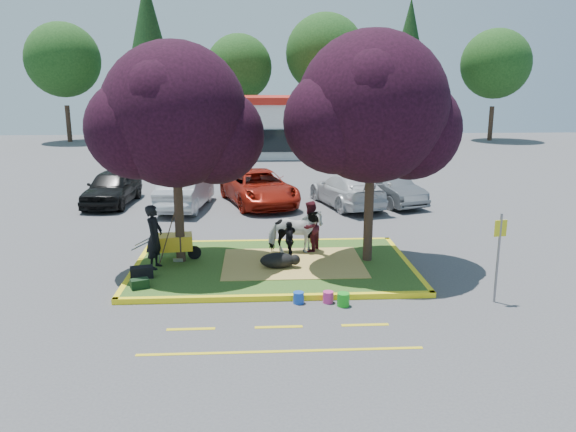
{
  "coord_description": "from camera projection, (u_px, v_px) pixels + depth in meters",
  "views": [
    {
      "loc": [
        -0.46,
        -16.1,
        5.47
      ],
      "look_at": [
        0.48,
        0.5,
        1.49
      ],
      "focal_mm": 35.0,
      "sensor_mm": 36.0,
      "label": 1
    }
  ],
  "objects": [
    {
      "name": "ground",
      "position": [
        273.0,
        268.0,
        16.93
      ],
      "size": [
        90.0,
        90.0,
        0.0
      ],
      "primitive_type": "plane",
      "color": "#424244",
      "rests_on": "ground"
    },
    {
      "name": "gear_bag_dark",
      "position": [
        142.0,
        272.0,
        15.63
      ],
      "size": [
        0.68,
        0.47,
        0.32
      ],
      "primitive_type": "cube",
      "rotation": [
        0.0,
        0.0,
        0.22
      ],
      "color": "black",
      "rests_on": "median_island"
    },
    {
      "name": "bucket_blue",
      "position": [
        299.0,
        298.0,
        14.21
      ],
      "size": [
        0.36,
        0.36,
        0.3
      ],
      "primitive_type": "cylinder",
      "rotation": [
        0.0,
        0.0,
        0.42
      ],
      "color": "#1646B4",
      "rests_on": "ground"
    },
    {
      "name": "car_black",
      "position": [
        112.0,
        187.0,
        25.59
      ],
      "size": [
        2.13,
        4.75,
        1.58
      ],
      "primitive_type": "imported",
      "rotation": [
        0.0,
        0.0,
        -0.06
      ],
      "color": "black",
      "rests_on": "ground"
    },
    {
      "name": "car_white",
      "position": [
        347.0,
        190.0,
        25.26
      ],
      "size": [
        3.3,
        5.46,
        1.48
      ],
      "primitive_type": "imported",
      "rotation": [
        0.0,
        0.0,
        3.4
      ],
      "color": "silver",
      "rests_on": "ground"
    },
    {
      "name": "calf",
      "position": [
        278.0,
        260.0,
        16.45
      ],
      "size": [
        1.16,
        0.86,
        0.45
      ],
      "primitive_type": "ellipsoid",
      "rotation": [
        0.0,
        0.0,
        -0.29
      ],
      "color": "black",
      "rests_on": "median_island"
    },
    {
      "name": "tree_purple_left",
      "position": [
        175.0,
        122.0,
        16.14
      ],
      "size": [
        5.06,
        4.2,
        6.51
      ],
      "color": "black",
      "rests_on": "median_island"
    },
    {
      "name": "tree_purple_right",
      "position": [
        373.0,
        114.0,
        16.21
      ],
      "size": [
        5.3,
        4.4,
        6.82
      ],
      "color": "black",
      "rests_on": "median_island"
    },
    {
      "name": "sign_post",
      "position": [
        499.0,
        249.0,
        14.0
      ],
      "size": [
        0.33,
        0.08,
        2.32
      ],
      "rotation": [
        0.0,
        0.0,
        0.15
      ],
      "color": "slate",
      "rests_on": "ground"
    },
    {
      "name": "curb_left",
      "position": [
        136.0,
        268.0,
        16.69
      ],
      "size": [
        0.16,
        5.3,
        0.15
      ],
      "primitive_type": "cube",
      "color": "yellow",
      "rests_on": "ground"
    },
    {
      "name": "cow",
      "position": [
        295.0,
        232.0,
        17.73
      ],
      "size": [
        1.71,
        0.81,
        1.43
      ],
      "primitive_type": "imported",
      "rotation": [
        0.0,
        0.0,
        1.55
      ],
      "color": "white",
      "rests_on": "median_island"
    },
    {
      "name": "fire_lane_long",
      "position": [
        281.0,
        351.0,
        11.69
      ],
      "size": [
        6.0,
        0.1,
        0.01
      ],
      "primitive_type": "cube",
      "color": "yellow",
      "rests_on": "ground"
    },
    {
      "name": "bucket_pink",
      "position": [
        328.0,
        297.0,
        14.25
      ],
      "size": [
        0.28,
        0.28,
        0.29
      ],
      "primitive_type": "cylinder",
      "rotation": [
        0.0,
        0.0,
        -0.01
      ],
      "color": "#CD2D81",
      "rests_on": "ground"
    },
    {
      "name": "treeline",
      "position": [
        274.0,
        57.0,
        51.72
      ],
      "size": [
        46.58,
        7.8,
        14.63
      ],
      "color": "black",
      "rests_on": "ground"
    },
    {
      "name": "visitor_b",
      "position": [
        289.0,
        240.0,
        17.2
      ],
      "size": [
        0.4,
        0.73,
        1.19
      ],
      "primitive_type": "imported",
      "rotation": [
        0.0,
        0.0,
        -1.41
      ],
      "color": "black",
      "rests_on": "median_island"
    },
    {
      "name": "gear_bag_green",
      "position": [
        140.0,
        284.0,
        14.85
      ],
      "size": [
        0.54,
        0.45,
        0.25
      ],
      "primitive_type": "cube",
      "rotation": [
        0.0,
        0.0,
        0.39
      ],
      "color": "black",
      "rests_on": "median_island"
    },
    {
      "name": "curb_right",
      "position": [
        406.0,
        263.0,
        17.14
      ],
      "size": [
        0.16,
        5.3,
        0.15
      ],
      "primitive_type": "cube",
      "color": "yellow",
      "rests_on": "ground"
    },
    {
      "name": "handler",
      "position": [
        154.0,
        237.0,
        16.29
      ],
      "size": [
        0.57,
        0.76,
        1.88
      ],
      "primitive_type": "imported",
      "rotation": [
        0.0,
        0.0,
        1.39
      ],
      "color": "black",
      "rests_on": "median_island"
    },
    {
      "name": "fire_lane_stripe_b",
      "position": [
        279.0,
        327.0,
        12.86
      ],
      "size": [
        1.1,
        0.12,
        0.01
      ],
      "primitive_type": "cube",
      "color": "yellow",
      "rests_on": "ground"
    },
    {
      "name": "straw_bedding",
      "position": [
        293.0,
        263.0,
        16.93
      ],
      "size": [
        4.2,
        3.0,
        0.01
      ],
      "primitive_type": "cube",
      "color": "tan",
      "rests_on": "median_island"
    },
    {
      "name": "visitor_a",
      "position": [
        310.0,
        226.0,
        17.94
      ],
      "size": [
        0.92,
        0.99,
        1.65
      ],
      "primitive_type": "imported",
      "rotation": [
        0.0,
        0.0,
        -2.04
      ],
      "color": "#49151D",
      "rests_on": "median_island"
    },
    {
      "name": "fire_lane_stripe_a",
      "position": [
        191.0,
        329.0,
        12.75
      ],
      "size": [
        1.1,
        0.12,
        0.01
      ],
      "primitive_type": "cube",
      "color": "yellow",
      "rests_on": "ground"
    },
    {
      "name": "wheelbarrow",
      "position": [
        174.0,
        243.0,
        17.17
      ],
      "size": [
        2.07,
        0.84,
        0.78
      ],
      "rotation": [
        0.0,
        0.0,
        0.14
      ],
      "color": "black",
      "rests_on": "median_island"
    },
    {
      "name": "fire_lane_stripe_c",
      "position": [
        365.0,
        325.0,
        12.96
      ],
      "size": [
        1.1,
        0.12,
        0.01
      ],
      "primitive_type": "cube",
      "color": "yellow",
      "rests_on": "ground"
    },
    {
      "name": "curb_near",
      "position": [
        276.0,
        298.0,
        14.41
      ],
      "size": [
        8.3,
        0.16,
        0.15
      ],
      "primitive_type": "cube",
      "color": "yellow",
      "rests_on": "ground"
    },
    {
      "name": "median_island",
      "position": [
        273.0,
        266.0,
        16.92
      ],
      "size": [
        8.0,
        5.0,
        0.15
      ],
      "primitive_type": "cube",
      "color": "#2C4C17",
      "rests_on": "ground"
    },
    {
      "name": "car_grey",
      "position": [
        388.0,
        188.0,
        25.73
      ],
      "size": [
        2.96,
        4.64,
        1.44
      ],
      "primitive_type": "imported",
      "rotation": [
        0.0,
        0.0,
        0.35
      ],
      "color": "#575B5E",
      "rests_on": "ground"
    },
    {
      "name": "car_silver",
      "position": [
        185.0,
        191.0,
        24.73
      ],
      "size": [
        2.21,
        4.92,
        1.57
      ],
      "primitive_type": "imported",
      "rotation": [
        0.0,
        0.0,
        3.02
      ],
      "color": "#A9ADB1",
      "rests_on": "ground"
    },
    {
      "name": "bucket_green",
      "position": [
        343.0,
        300.0,
        14.04
      ],
      "size": [
        0.42,
        0.42,
        0.34
      ],
      "primitive_type": "cylinder",
      "rotation": [
        0.0,
        0.0,
        -0.43
      ],
      "color": "#19A31C",
      "rests_on": "ground"
    },
    {
      "name": "curb_far",
      "position": [
        271.0,
        242.0,
        19.42
      ],
      "size": [
        8.3,
        0.16,
        0.15
      ],
      "primitive_type": "cube",
      "color": "yellow",
      "rests_on": "ground"
    },
    {
      "name": "car_red",
      "position": [
        259.0,
        187.0,
        25.62
      ],
      "size": [
        4.04,
        6.12,
        1.56
      ],
      "primitive_type": "imported",
      "rotation": [
        0.0,
        0.0,
        0.28
      ],
      "color": "maroon",
      "rests_on": "ground"
    },
    {
      "name": "retail_building",
      "position": [
        288.0,
        124.0,
        43.69
      ],
      "size": [
        20.4,
        8.4,
        4.4
      ],
      "color": "silver",
      "rests_on": "ground"
    }
  ]
}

